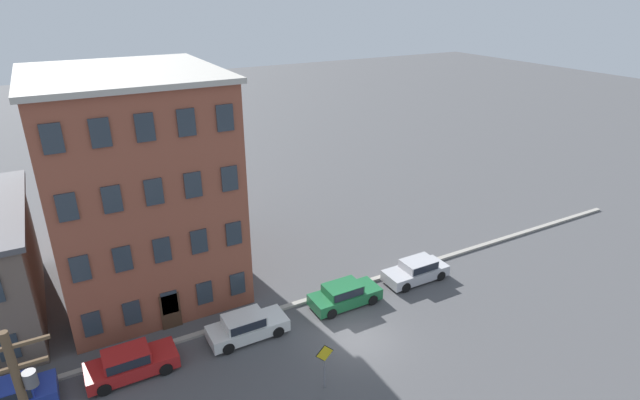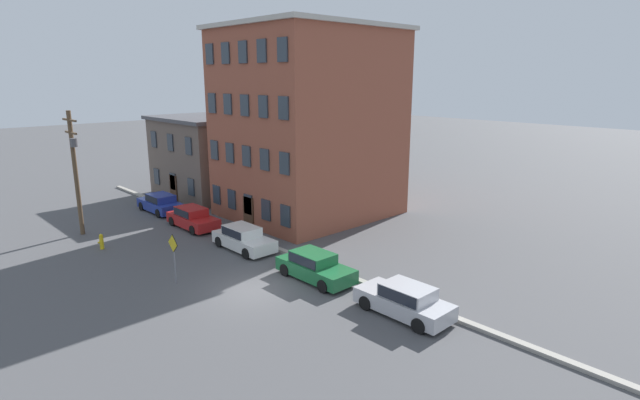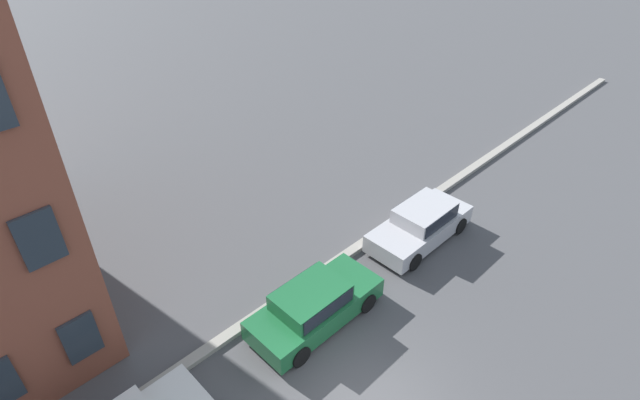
% 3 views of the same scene
% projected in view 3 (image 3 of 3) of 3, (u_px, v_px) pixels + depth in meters
% --- Properties ---
extents(kerb_strip, '(56.00, 0.36, 0.16)m').
position_uv_depth(kerb_strip, '(260.00, 314.00, 15.83)').
color(kerb_strip, '#9E998E').
rests_on(kerb_strip, ground_plane).
extents(car_green, '(4.40, 1.92, 1.43)m').
position_uv_depth(car_green, '(314.00, 304.00, 15.26)').
color(car_green, '#1E6638').
rests_on(car_green, ground_plane).
extents(car_silver, '(4.40, 1.92, 1.43)m').
position_uv_depth(car_silver, '(421.00, 223.00, 18.60)').
color(car_silver, '#B7B7BC').
rests_on(car_silver, ground_plane).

